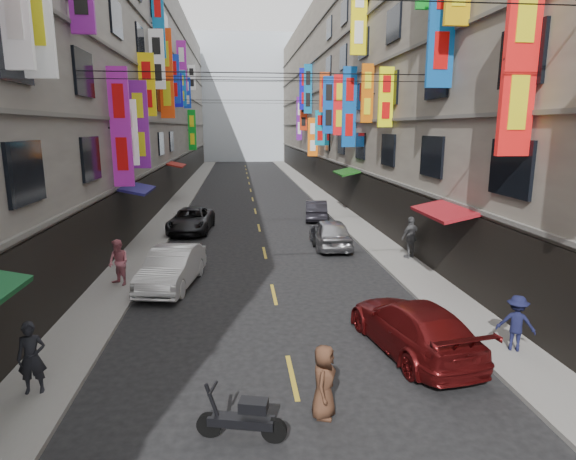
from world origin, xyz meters
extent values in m
cube|color=slate|center=(-6.00, 42.00, 0.06)|extent=(2.00, 90.00, 0.12)
cube|color=slate|center=(6.00, 42.00, 0.06)|extent=(2.00, 90.00, 0.12)
cube|color=gray|center=(-12.00, 42.00, 9.50)|extent=(10.00, 90.00, 19.00)
cube|color=black|center=(-6.95, 42.00, 1.50)|extent=(0.12, 85.50, 3.00)
cube|color=#66635E|center=(-6.94, 42.00, 3.20)|extent=(0.16, 90.00, 0.14)
cube|color=#66635E|center=(-6.94, 42.00, 6.40)|extent=(0.16, 90.00, 0.14)
cube|color=#66635E|center=(-6.94, 42.00, 9.60)|extent=(0.16, 90.00, 0.14)
cube|color=#66635E|center=(-6.94, 42.00, 12.80)|extent=(0.16, 90.00, 0.14)
cube|color=gray|center=(12.00, 42.00, 9.50)|extent=(10.00, 90.00, 19.00)
cube|color=black|center=(6.95, 42.00, 1.50)|extent=(0.12, 85.50, 3.00)
cube|color=#66635E|center=(6.94, 42.00, 3.20)|extent=(0.16, 90.00, 0.14)
cube|color=#66635E|center=(6.94, 42.00, 6.40)|extent=(0.16, 90.00, 0.14)
cube|color=#66635E|center=(6.94, 42.00, 9.60)|extent=(0.16, 90.00, 0.14)
cube|color=#66635E|center=(6.94, 42.00, 12.80)|extent=(0.16, 90.00, 0.14)
cube|color=silver|center=(0.00, 92.00, 11.00)|extent=(18.00, 8.00, 22.00)
cube|color=red|center=(6.43, 14.17, 7.80)|extent=(0.94, 0.18, 5.16)
cylinder|color=black|center=(6.48, 14.17, 7.80)|extent=(1.04, 0.08, 0.08)
cube|color=#0D4D9D|center=(6.40, 19.52, 9.84)|extent=(1.00, 0.18, 4.74)
cylinder|color=black|center=(6.45, 19.52, 9.84)|extent=(1.10, 0.08, 0.08)
cube|color=#961B91|center=(-6.45, 24.18, 5.98)|extent=(0.90, 0.18, 5.32)
cylinder|color=black|center=(-6.50, 24.18, 5.98)|extent=(1.00, 0.08, 0.08)
cube|color=white|center=(-6.49, 26.07, 5.74)|extent=(0.81, 0.18, 3.18)
cylinder|color=black|center=(-6.54, 26.07, 5.74)|extent=(0.91, 0.08, 0.08)
cube|color=#F7FF0D|center=(6.52, 26.45, 7.53)|extent=(0.76, 0.18, 3.02)
cylinder|color=black|center=(6.57, 26.45, 7.53)|extent=(0.86, 0.08, 0.08)
cube|color=#6A177F|center=(-6.40, 28.23, 6.13)|extent=(0.99, 0.18, 4.59)
cylinder|color=black|center=(-6.45, 28.23, 6.13)|extent=(1.09, 0.08, 0.08)
cube|color=#CA590B|center=(6.54, 30.24, 7.97)|extent=(0.72, 0.18, 3.39)
cylinder|color=black|center=(6.59, 30.24, 7.97)|extent=(0.82, 0.08, 0.08)
cube|color=#D9B50B|center=(-6.43, 31.56, 8.46)|extent=(0.93, 0.18, 3.61)
cylinder|color=black|center=(-6.48, 31.56, 8.46)|extent=(1.03, 0.08, 0.08)
cube|color=yellow|center=(6.41, 32.28, 12.79)|extent=(0.99, 0.18, 4.74)
cylinder|color=black|center=(6.46, 32.28, 12.79)|extent=(1.09, 0.08, 0.08)
cube|color=#0D4BA1|center=(6.43, 34.36, 7.34)|extent=(0.95, 0.18, 5.32)
cylinder|color=black|center=(6.48, 34.36, 7.34)|extent=(1.05, 0.08, 0.08)
cube|color=silver|center=(-6.42, 35.82, 10.45)|extent=(0.96, 0.18, 3.83)
cylinder|color=black|center=(-6.47, 35.82, 10.45)|extent=(1.06, 0.08, 0.08)
cube|color=#0C5D95|center=(-6.49, 37.79, 13.11)|extent=(0.82, 0.18, 4.64)
cylinder|color=black|center=(-6.54, 37.79, 13.11)|extent=(0.92, 0.08, 0.08)
cube|color=red|center=(6.47, 37.96, 7.63)|extent=(0.85, 0.18, 4.41)
cylinder|color=black|center=(6.52, 37.96, 7.63)|extent=(0.95, 0.08, 0.08)
cube|color=red|center=(-6.38, 39.52, 9.90)|extent=(1.04, 0.18, 6.44)
cylinder|color=black|center=(-6.43, 39.52, 9.90)|extent=(1.14, 0.08, 0.08)
cube|color=#0E47AE|center=(6.42, 41.88, 7.81)|extent=(0.96, 0.18, 4.62)
cylinder|color=black|center=(6.47, 41.88, 7.81)|extent=(1.06, 0.08, 0.08)
cube|color=#0F2EB9|center=(-6.39, 44.13, 9.98)|extent=(1.01, 0.18, 3.95)
cylinder|color=black|center=(-6.44, 44.13, 9.98)|extent=(1.11, 0.08, 0.08)
cube|color=#C53F12|center=(6.48, 44.43, 9.01)|extent=(0.83, 0.18, 3.39)
cylinder|color=black|center=(6.53, 44.43, 9.01)|extent=(0.93, 0.08, 0.08)
cube|color=#0D83A7|center=(6.45, 46.15, 5.95)|extent=(0.91, 0.18, 3.16)
cylinder|color=black|center=(6.50, 46.15, 5.95)|extent=(1.01, 0.08, 0.08)
cube|color=#1110C1|center=(-6.50, 47.85, 9.34)|extent=(0.80, 0.18, 3.00)
cylinder|color=black|center=(-6.55, 47.85, 9.34)|extent=(0.90, 0.08, 0.08)
cube|color=#0F5DB4|center=(-6.45, 50.35, 9.71)|extent=(0.90, 0.18, 3.29)
cylinder|color=black|center=(-6.50, 50.35, 9.71)|extent=(1.00, 0.08, 0.08)
cube|color=orange|center=(6.39, 50.05, 5.04)|extent=(1.01, 0.18, 3.79)
cylinder|color=black|center=(6.44, 50.05, 5.04)|extent=(1.11, 0.08, 0.08)
cube|color=#931A8F|center=(-6.44, 51.55, 11.90)|extent=(0.92, 0.18, 4.75)
cylinder|color=black|center=(-6.49, 51.55, 11.90)|extent=(1.02, 0.08, 0.08)
cube|color=#0C6399|center=(6.47, 54.26, 10.03)|extent=(0.86, 0.18, 5.10)
cylinder|color=black|center=(6.52, 54.26, 10.03)|extent=(0.96, 0.08, 0.08)
cube|color=#0E31A9|center=(-6.51, 56.44, 9.67)|extent=(0.78, 0.18, 3.26)
cylinder|color=black|center=(-6.56, 56.44, 9.67)|extent=(0.88, 0.08, 0.08)
cube|color=#1010BA|center=(6.35, 56.34, 10.17)|extent=(1.09, 0.18, 4.46)
cylinder|color=black|center=(6.40, 56.34, 10.17)|extent=(1.19, 0.08, 0.08)
cube|color=red|center=(6.47, 57.68, 7.42)|extent=(0.86, 0.18, 3.51)
cylinder|color=black|center=(6.52, 57.68, 7.42)|extent=(0.96, 0.08, 0.08)
cube|color=#0A7719|center=(-6.45, 59.89, 5.69)|extent=(0.91, 0.18, 4.66)
cylinder|color=black|center=(-6.50, 59.89, 5.69)|extent=(1.01, 0.08, 0.08)
cube|color=white|center=(-6.46, 62.34, 11.86)|extent=(0.88, 0.18, 2.88)
cylinder|color=black|center=(-6.51, 62.34, 11.86)|extent=(0.98, 0.08, 0.08)
cube|color=#5F1884|center=(6.55, 62.14, 7.07)|extent=(0.70, 0.18, 5.27)
cylinder|color=black|center=(6.60, 62.14, 7.07)|extent=(0.80, 0.08, 0.08)
cube|color=maroon|center=(6.30, 18.00, 3.00)|extent=(1.39, 3.20, 0.41)
cube|color=navy|center=(-6.30, 26.00, 3.00)|extent=(1.39, 3.20, 0.41)
cube|color=#174F15|center=(6.30, 34.00, 3.00)|extent=(1.39, 3.20, 0.41)
cube|color=maroon|center=(-6.30, 42.00, 3.00)|extent=(1.39, 3.20, 0.41)
cylinder|color=black|center=(0.00, 22.00, 8.20)|extent=(14.00, 0.04, 0.04)
cylinder|color=black|center=(0.00, 36.00, 9.40)|extent=(14.00, 0.04, 0.04)
cylinder|color=black|center=(0.00, 50.00, 8.60)|extent=(14.00, 0.04, 0.04)
cube|color=gold|center=(0.00, 12.00, 0.01)|extent=(0.12, 2.20, 0.01)
cube|color=gold|center=(0.00, 18.00, 0.01)|extent=(0.12, 2.20, 0.01)
cube|color=gold|center=(0.00, 24.00, 0.01)|extent=(0.12, 2.20, 0.01)
cube|color=gold|center=(0.00, 30.00, 0.01)|extent=(0.12, 2.20, 0.01)
cube|color=gold|center=(0.00, 36.00, 0.01)|extent=(0.12, 2.20, 0.01)
cube|color=gold|center=(0.00, 42.00, 0.01)|extent=(0.12, 2.20, 0.01)
cube|color=gold|center=(0.00, 48.00, 0.01)|extent=(0.12, 2.20, 0.01)
cube|color=gold|center=(0.00, 54.00, 0.01)|extent=(0.12, 2.20, 0.01)
cube|color=gold|center=(0.00, 60.00, 0.01)|extent=(0.12, 2.20, 0.01)
cube|color=gold|center=(0.00, 66.00, 0.01)|extent=(0.12, 2.20, 0.01)
cube|color=gold|center=(0.00, 72.00, 0.01)|extent=(0.12, 2.20, 0.01)
cube|color=gold|center=(0.00, 78.00, 0.01)|extent=(0.12, 2.20, 0.01)
cylinder|color=black|center=(-1.89, 9.86, 0.25)|extent=(0.51, 0.24, 0.50)
cylinder|color=black|center=(-0.63, 9.55, 0.25)|extent=(0.51, 0.24, 0.50)
cube|color=black|center=(-1.26, 9.71, 0.40)|extent=(1.33, 0.60, 0.18)
cube|color=black|center=(-1.02, 9.65, 0.75)|extent=(0.61, 0.44, 0.22)
cylinder|color=black|center=(-1.80, 9.84, 0.70)|extent=(0.36, 0.16, 0.88)
cylinder|color=black|center=(-1.80, 9.84, 1.05)|extent=(0.18, 0.50, 0.06)
cylinder|color=black|center=(2.59, 24.90, 0.25)|extent=(0.19, 0.51, 0.50)
cylinder|color=black|center=(2.78, 26.19, 0.25)|extent=(0.19, 0.51, 0.50)
cube|color=black|center=(2.68, 25.54, 0.40)|extent=(0.48, 1.33, 0.18)
cube|color=black|center=(2.72, 25.79, 0.75)|extent=(0.39, 0.59, 0.22)
cylinder|color=black|center=(2.61, 25.00, 0.70)|extent=(0.13, 0.36, 0.88)
cylinder|color=black|center=(2.61, 25.00, 1.05)|extent=(0.50, 0.13, 0.06)
imported|color=silver|center=(-3.81, 19.29, 0.76)|extent=(2.34, 4.79, 1.51)
imported|color=black|center=(-4.00, 29.34, 0.68)|extent=(2.65, 5.08, 1.37)
imported|color=#5D1010|center=(3.42, 13.07, 0.71)|extent=(2.80, 5.16, 1.42)
imported|color=#A8A8AD|center=(3.40, 24.79, 0.75)|extent=(1.87, 4.42, 1.49)
imported|color=#25232B|center=(3.89, 32.32, 0.65)|extent=(1.88, 4.08, 1.29)
imported|color=black|center=(-5.90, 11.73, 0.96)|extent=(0.68, 0.63, 1.68)
imported|color=#C96A79|center=(-5.79, 19.36, 1.00)|extent=(1.03, 0.99, 1.76)
imported|color=#131636|center=(6.10, 12.61, 0.88)|extent=(1.11, 0.92, 1.53)
imported|color=#4F4F52|center=(6.60, 21.98, 1.08)|extent=(1.29, 1.06, 1.92)
imported|color=#4C2E1E|center=(0.47, 10.30, 0.80)|extent=(0.78, 0.92, 1.60)
camera|label=1|loc=(-1.23, 1.27, 6.00)|focal=30.00mm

